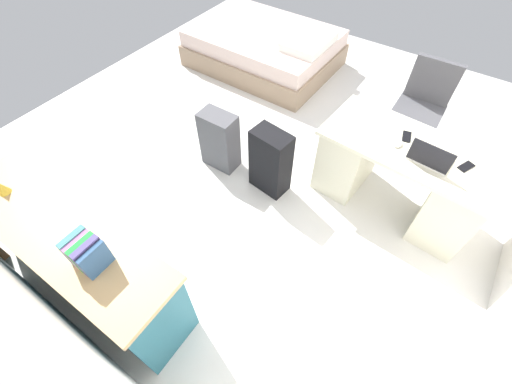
# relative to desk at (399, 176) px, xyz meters

# --- Properties ---
(ground_plane) EXTENTS (5.90, 5.90, 0.00)m
(ground_plane) POSITION_rel_desk_xyz_m (1.19, 0.05, -0.38)
(ground_plane) COLOR silver
(desk) EXTENTS (1.48, 0.76, 0.74)m
(desk) POSITION_rel_desk_xyz_m (0.00, 0.00, 0.00)
(desk) COLOR beige
(desk) RESTS_ON ground_plane
(office_chair) EXTENTS (0.52, 0.52, 0.94)m
(office_chair) POSITION_rel_desk_xyz_m (0.14, -0.92, 0.03)
(office_chair) COLOR black
(office_chair) RESTS_ON ground_plane
(credenza) EXTENTS (1.80, 0.48, 0.79)m
(credenza) POSITION_rel_desk_xyz_m (1.64, 2.12, 0.01)
(credenza) COLOR #235B6B
(credenza) RESTS_ON ground_plane
(bed) EXTENTS (1.92, 1.43, 0.58)m
(bed) POSITION_rel_desk_xyz_m (2.35, -1.41, -0.14)
(bed) COLOR gray
(bed) RESTS_ON ground_plane
(suitcase_black) EXTENTS (0.38, 0.26, 0.68)m
(suitcase_black) POSITION_rel_desk_xyz_m (1.06, 0.46, -0.05)
(suitcase_black) COLOR black
(suitcase_black) RESTS_ON ground_plane
(suitcase_spare_grey) EXTENTS (0.36, 0.22, 0.63)m
(suitcase_spare_grey) POSITION_rel_desk_xyz_m (1.65, 0.48, -0.07)
(suitcase_spare_grey) COLOR #4C4C51
(suitcase_spare_grey) RESTS_ON ground_plane
(laptop) EXTENTS (0.33, 0.24, 0.21)m
(laptop) POSITION_rel_desk_xyz_m (-0.14, 0.11, 0.40)
(laptop) COLOR silver
(laptop) RESTS_ON desk
(computer_mouse) EXTENTS (0.07, 0.10, 0.03)m
(computer_mouse) POSITION_rel_desk_xyz_m (0.11, 0.05, 0.37)
(computer_mouse) COLOR white
(computer_mouse) RESTS_ON desk
(cell_phone_near_laptop) EXTENTS (0.12, 0.15, 0.01)m
(cell_phone_near_laptop) POSITION_rel_desk_xyz_m (-0.40, -0.00, 0.36)
(cell_phone_near_laptop) COLOR black
(cell_phone_near_laptop) RESTS_ON desk
(cell_phone_by_mouse) EXTENTS (0.10, 0.15, 0.01)m
(cell_phone_by_mouse) POSITION_rel_desk_xyz_m (0.09, -0.08, 0.36)
(cell_phone_by_mouse) COLOR black
(cell_phone_by_mouse) RESTS_ON desk
(book_row) EXTENTS (0.19, 0.17, 0.22)m
(book_row) POSITION_rel_desk_xyz_m (1.26, 2.12, 0.51)
(book_row) COLOR #30547F
(book_row) RESTS_ON credenza
(figurine_small) EXTENTS (0.08, 0.08, 0.11)m
(figurine_small) POSITION_rel_desk_xyz_m (2.20, 2.12, 0.46)
(figurine_small) COLOR gold
(figurine_small) RESTS_ON credenza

